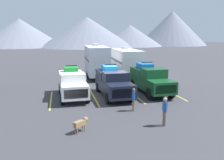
% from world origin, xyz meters
% --- Properties ---
extents(ground_plane, '(240.00, 240.00, 0.00)m').
position_xyz_m(ground_plane, '(0.00, 0.00, 0.00)').
color(ground_plane, '#38383D').
extents(pickup_truck_a, '(2.29, 5.47, 2.55)m').
position_xyz_m(pickup_truck_a, '(-3.45, 0.22, 1.16)').
color(pickup_truck_a, white).
rests_on(pickup_truck_a, ground).
extents(pickup_truck_b, '(2.33, 5.74, 2.62)m').
position_xyz_m(pickup_truck_b, '(-0.10, -0.22, 1.19)').
color(pickup_truck_b, black).
rests_on(pickup_truck_b, ground).
extents(pickup_truck_c, '(2.31, 5.74, 2.67)m').
position_xyz_m(pickup_truck_c, '(3.36, 0.15, 1.24)').
color(pickup_truck_c, '#144723').
rests_on(pickup_truck_c, ground).
extents(lot_stripe_a, '(0.12, 5.50, 0.01)m').
position_xyz_m(lot_stripe_a, '(-5.22, -0.37, 0.00)').
color(lot_stripe_a, gold).
rests_on(lot_stripe_a, ground).
extents(lot_stripe_b, '(0.12, 5.50, 0.01)m').
position_xyz_m(lot_stripe_b, '(-1.74, -0.37, 0.00)').
color(lot_stripe_b, gold).
rests_on(lot_stripe_b, ground).
extents(lot_stripe_c, '(0.12, 5.50, 0.01)m').
position_xyz_m(lot_stripe_c, '(1.74, -0.37, 0.00)').
color(lot_stripe_c, gold).
rests_on(lot_stripe_c, ground).
extents(lot_stripe_d, '(0.12, 5.50, 0.01)m').
position_xyz_m(lot_stripe_d, '(5.22, -0.37, 0.00)').
color(lot_stripe_d, gold).
rests_on(lot_stripe_d, ground).
extents(camper_trailer_a, '(2.55, 7.79, 4.02)m').
position_xyz_m(camper_trailer_a, '(-0.14, 8.53, 2.11)').
color(camper_trailer_a, silver).
rests_on(camper_trailer_a, ground).
extents(camper_trailer_b, '(2.75, 7.64, 3.64)m').
position_xyz_m(camper_trailer_b, '(3.38, 7.81, 1.92)').
color(camper_trailer_b, white).
rests_on(camper_trailer_b, ground).
extents(person_a, '(0.23, 0.37, 1.67)m').
position_xyz_m(person_a, '(1.29, -7.30, 0.96)').
color(person_a, '#726047').
rests_on(person_a, ground).
extents(person_b, '(0.22, 0.34, 1.57)m').
position_xyz_m(person_b, '(0.38, -4.38, 0.90)').
color(person_b, '#726047').
rests_on(person_b, ground).
extents(dog, '(0.87, 0.74, 0.75)m').
position_xyz_m(dog, '(-3.40, -7.12, 0.51)').
color(dog, olive).
rests_on(dog, ground).
extents(mountain_ridge, '(130.01, 46.45, 16.03)m').
position_xyz_m(mountain_ridge, '(3.54, 83.71, 6.61)').
color(mountain_ridge, slate).
rests_on(mountain_ridge, ground).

